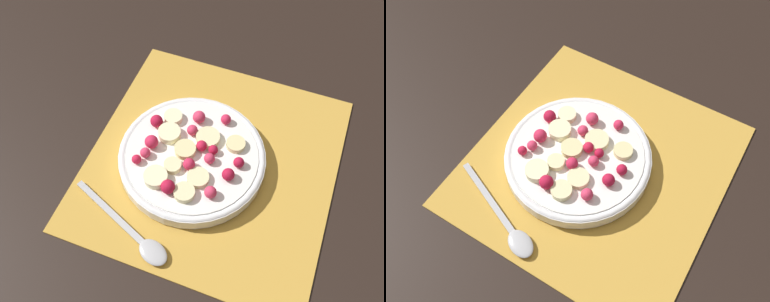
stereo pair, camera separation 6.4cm
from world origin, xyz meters
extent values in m
plane|color=black|center=(0.00, 0.00, 0.00)|extent=(3.00, 3.00, 0.00)
cube|color=gold|center=(0.00, 0.00, 0.00)|extent=(0.39, 0.37, 0.01)
cylinder|color=white|center=(0.01, -0.03, 0.02)|extent=(0.22, 0.22, 0.02)
torus|color=white|center=(0.01, -0.03, 0.02)|extent=(0.22, 0.22, 0.01)
cylinder|color=white|center=(0.01, -0.03, 0.03)|extent=(0.20, 0.20, 0.00)
cylinder|color=beige|center=(0.01, -0.04, 0.04)|extent=(0.04, 0.04, 0.01)
cylinder|color=beige|center=(-0.02, -0.02, 0.03)|extent=(0.04, 0.04, 0.01)
cylinder|color=beige|center=(-0.02, 0.03, 0.03)|extent=(0.03, 0.03, 0.01)
cylinder|color=beige|center=(0.05, -0.01, 0.03)|extent=(0.04, 0.04, 0.01)
cylinder|color=#F4EAB7|center=(-0.01, -0.07, 0.04)|extent=(0.04, 0.04, 0.01)
cylinder|color=beige|center=(0.05, -0.05, 0.03)|extent=(0.04, 0.04, 0.01)
cylinder|color=#F4EAB7|center=(-0.04, -0.08, 0.03)|extent=(0.04, 0.04, 0.01)
cylinder|color=#F4EAB7|center=(0.07, -0.06, 0.04)|extent=(0.05, 0.05, 0.01)
cylinder|color=beige|center=(0.08, -0.02, 0.03)|extent=(0.04, 0.04, 0.01)
sphere|color=#D12347|center=(0.02, -0.09, 0.04)|extent=(0.02, 0.02, 0.02)
sphere|color=#DB3356|center=(-0.05, -0.04, 0.04)|extent=(0.02, 0.02, 0.02)
sphere|color=#B21433|center=(0.01, 0.04, 0.04)|extent=(0.02, 0.02, 0.02)
sphere|color=#B21433|center=(0.03, 0.03, 0.04)|extent=(0.02, 0.02, 0.02)
sphere|color=#DB3356|center=(0.07, 0.02, 0.04)|extent=(0.02, 0.02, 0.02)
sphere|color=#B21433|center=(-0.02, -0.10, 0.04)|extent=(0.02, 0.02, 0.02)
sphere|color=#D12347|center=(0.04, -0.02, 0.04)|extent=(0.02, 0.02, 0.02)
sphere|color=#DB3356|center=(0.04, -0.09, 0.04)|extent=(0.02, 0.02, 0.02)
sphere|color=#D12347|center=(-0.06, 0.00, 0.04)|extent=(0.02, 0.02, 0.02)
sphere|color=#DB3356|center=(0.02, 0.00, 0.04)|extent=(0.02, 0.02, 0.02)
sphere|color=#B21433|center=(0.00, 0.00, 0.04)|extent=(0.01, 0.01, 0.01)
sphere|color=red|center=(0.06, -0.10, 0.04)|extent=(0.01, 0.01, 0.01)
sphere|color=red|center=(0.00, -0.02, 0.04)|extent=(0.02, 0.02, 0.02)
sphere|color=#DB3356|center=(-0.02, -0.04, 0.04)|extent=(0.02, 0.02, 0.02)
sphere|color=#B21433|center=(0.08, -0.04, 0.04)|extent=(0.02, 0.02, 0.02)
cube|color=#B2B2B7|center=(0.13, -0.11, 0.01)|extent=(0.06, 0.13, 0.00)
ellipsoid|color=#B2B2B7|center=(0.17, -0.03, 0.01)|extent=(0.05, 0.05, 0.01)
camera|label=1|loc=(0.34, 0.09, 0.57)|focal=40.00mm
camera|label=2|loc=(0.31, 0.15, 0.57)|focal=40.00mm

